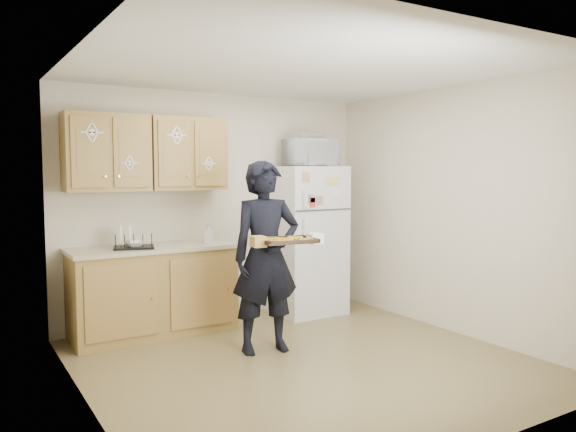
# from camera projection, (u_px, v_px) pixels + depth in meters

# --- Properties ---
(floor) EXTENTS (3.60, 3.60, 0.00)m
(floor) POSITION_uv_depth(u_px,v_px,m) (305.00, 362.00, 4.86)
(floor) COLOR brown
(floor) RESTS_ON ground
(ceiling) EXTENTS (3.60, 3.60, 0.00)m
(ceiling) POSITION_uv_depth(u_px,v_px,m) (306.00, 68.00, 4.66)
(ceiling) COLOR silver
(ceiling) RESTS_ON wall_back
(wall_back) EXTENTS (3.60, 0.04, 2.50)m
(wall_back) POSITION_uv_depth(u_px,v_px,m) (217.00, 207.00, 6.29)
(wall_back) COLOR beige
(wall_back) RESTS_ON floor
(wall_front) EXTENTS (3.60, 0.04, 2.50)m
(wall_front) POSITION_uv_depth(u_px,v_px,m) (477.00, 241.00, 3.23)
(wall_front) COLOR beige
(wall_front) RESTS_ON floor
(wall_left) EXTENTS (0.04, 3.60, 2.50)m
(wall_left) POSITION_uv_depth(u_px,v_px,m) (85.00, 230.00, 3.82)
(wall_left) COLOR beige
(wall_left) RESTS_ON floor
(wall_right) EXTENTS (0.04, 3.60, 2.50)m
(wall_right) POSITION_uv_depth(u_px,v_px,m) (453.00, 210.00, 5.70)
(wall_right) COLOR beige
(wall_right) RESTS_ON floor
(refrigerator) EXTENTS (0.75, 0.70, 1.70)m
(refrigerator) POSITION_uv_depth(u_px,v_px,m) (306.00, 240.00, 6.50)
(refrigerator) COLOR silver
(refrigerator) RESTS_ON floor
(base_cabinet) EXTENTS (1.60, 0.60, 0.86)m
(base_cabinet) POSITION_uv_depth(u_px,v_px,m) (154.00, 292.00, 5.64)
(base_cabinet) COLOR olive
(base_cabinet) RESTS_ON floor
(countertop) EXTENTS (1.64, 0.64, 0.04)m
(countertop) POSITION_uv_depth(u_px,v_px,m) (153.00, 248.00, 5.60)
(countertop) COLOR tan
(countertop) RESTS_ON base_cabinet
(upper_cab_left) EXTENTS (0.80, 0.33, 0.75)m
(upper_cab_left) POSITION_uv_depth(u_px,v_px,m) (106.00, 153.00, 5.43)
(upper_cab_left) COLOR olive
(upper_cab_left) RESTS_ON wall_back
(upper_cab_right) EXTENTS (0.80, 0.33, 0.75)m
(upper_cab_right) POSITION_uv_depth(u_px,v_px,m) (186.00, 154.00, 5.86)
(upper_cab_right) COLOR olive
(upper_cab_right) RESTS_ON wall_back
(cereal_box) EXTENTS (0.20, 0.07, 0.32)m
(cereal_box) POSITION_uv_depth(u_px,v_px,m) (330.00, 290.00, 7.03)
(cereal_box) COLOR #E8CF52
(cereal_box) RESTS_ON floor
(person) EXTENTS (0.69, 0.51, 1.74)m
(person) POSITION_uv_depth(u_px,v_px,m) (266.00, 257.00, 5.09)
(person) COLOR black
(person) RESTS_ON floor
(baking_tray) EXTENTS (0.52, 0.41, 0.04)m
(baking_tray) POSITION_uv_depth(u_px,v_px,m) (287.00, 241.00, 4.84)
(baking_tray) COLOR black
(baking_tray) RESTS_ON person
(pizza_front_left) EXTENTS (0.16, 0.16, 0.02)m
(pizza_front_left) POSITION_uv_depth(u_px,v_px,m) (279.00, 241.00, 4.73)
(pizza_front_left) COLOR gold
(pizza_front_left) RESTS_ON baking_tray
(pizza_front_right) EXTENTS (0.16, 0.16, 0.02)m
(pizza_front_right) POSITION_uv_depth(u_px,v_px,m) (303.00, 239.00, 4.81)
(pizza_front_right) COLOR gold
(pizza_front_right) RESTS_ON baking_tray
(pizza_back_left) EXTENTS (0.16, 0.16, 0.02)m
(pizza_back_left) POSITION_uv_depth(u_px,v_px,m) (272.00, 239.00, 4.87)
(pizza_back_left) COLOR gold
(pizza_back_left) RESTS_ON baking_tray
(pizza_back_right) EXTENTS (0.16, 0.16, 0.02)m
(pizza_back_right) POSITION_uv_depth(u_px,v_px,m) (295.00, 237.00, 4.96)
(pizza_back_right) COLOR gold
(pizza_back_right) RESTS_ON baking_tray
(pizza_center) EXTENTS (0.16, 0.16, 0.02)m
(pizza_center) POSITION_uv_depth(u_px,v_px,m) (287.00, 239.00, 4.84)
(pizza_center) COLOR gold
(pizza_center) RESTS_ON baking_tray
(microwave) EXTENTS (0.60, 0.43, 0.31)m
(microwave) POSITION_uv_depth(u_px,v_px,m) (310.00, 153.00, 6.39)
(microwave) COLOR silver
(microwave) RESTS_ON refrigerator
(foil_pan) EXTENTS (0.31, 0.22, 0.07)m
(foil_pan) POSITION_uv_depth(u_px,v_px,m) (309.00, 136.00, 6.40)
(foil_pan) COLOR silver
(foil_pan) RESTS_ON microwave
(dish_rack) EXTENTS (0.44, 0.38, 0.15)m
(dish_rack) POSITION_uv_depth(u_px,v_px,m) (134.00, 241.00, 5.44)
(dish_rack) COLOR black
(dish_rack) RESTS_ON countertop
(bowl) EXTENTS (0.21, 0.21, 0.05)m
(bowl) POSITION_uv_depth(u_px,v_px,m) (134.00, 244.00, 5.44)
(bowl) COLOR white
(bowl) RESTS_ON dish_rack
(soap_bottle) EXTENTS (0.12, 0.12, 0.20)m
(soap_bottle) POSITION_uv_depth(u_px,v_px,m) (208.00, 234.00, 5.82)
(soap_bottle) COLOR silver
(soap_bottle) RESTS_ON countertop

